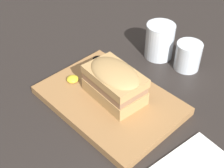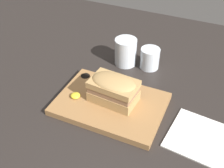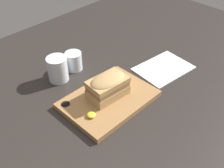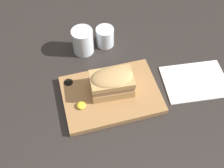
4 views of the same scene
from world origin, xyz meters
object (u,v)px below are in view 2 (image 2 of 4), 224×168
(water_glass, at_px, (126,53))
(wine_glass, at_px, (150,59))
(napkin, at_px, (211,142))
(serving_board, at_px, (110,104))
(sandwich, at_px, (114,88))

(water_glass, height_order, wine_glass, water_glass)
(wine_glass, height_order, napkin, wine_glass)
(serving_board, bearing_deg, napkin, -3.38)
(sandwich, relative_size, wine_glass, 1.93)
(water_glass, relative_size, napkin, 0.41)
(water_glass, bearing_deg, napkin, -35.79)
(serving_board, height_order, napkin, serving_board)
(water_glass, relative_size, wine_glass, 1.31)
(wine_glass, bearing_deg, napkin, -45.38)
(sandwich, height_order, napkin, sandwich)
(sandwich, bearing_deg, napkin, -5.35)
(serving_board, distance_m, sandwich, 0.06)
(serving_board, relative_size, water_glass, 3.25)
(water_glass, distance_m, wine_glass, 0.09)
(water_glass, xyz_separation_m, napkin, (0.34, -0.24, -0.04))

